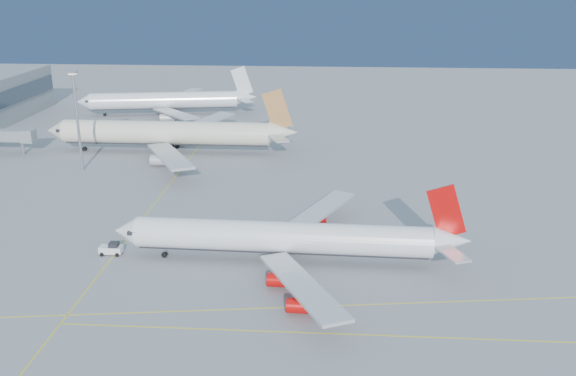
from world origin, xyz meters
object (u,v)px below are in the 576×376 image
object	(u,v)px
airliner_virgin	(290,238)
light_mast	(77,113)
airliner_etihad	(171,133)
pushback_tug	(112,249)
airliner_third	(168,101)

from	to	relation	value
airliner_virgin	light_mast	size ratio (longest dim) A/B	2.45
airliner_etihad	airliner_virgin	bearing A→B (deg)	-61.42
airliner_virgin	airliner_etihad	xyz separation A→B (m)	(-36.82, 68.20, 1.02)
pushback_tug	light_mast	distance (m)	56.31
airliner_etihad	airliner_third	world-z (taller)	airliner_etihad
airliner_virgin	pushback_tug	world-z (taller)	airliner_virgin
airliner_virgin	airliner_etihad	size ratio (longest dim) A/B	0.87
light_mast	pushback_tug	bearing A→B (deg)	-63.99
airliner_virgin	pushback_tug	xyz separation A→B (m)	(-31.38, 1.29, -3.47)
light_mast	airliner_etihad	bearing A→B (deg)	43.83
light_mast	airliner_third	bearing A→B (deg)	85.30
airliner_etihad	light_mast	distance (m)	27.23
pushback_tug	light_mast	xyz separation A→B (m)	(-23.97, 49.12, 13.54)
airliner_etihad	airliner_third	bearing A→B (deg)	105.19
airliner_virgin	airliner_third	xyz separation A→B (m)	(-49.87, 117.00, 0.51)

